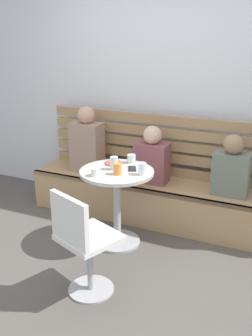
{
  "coord_description": "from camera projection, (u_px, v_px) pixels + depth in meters",
  "views": [
    {
      "loc": [
        1.33,
        -2.35,
        1.91
      ],
      "look_at": [
        -0.06,
        0.66,
        0.75
      ],
      "focal_mm": 41.03,
      "sensor_mm": 36.0,
      "label": 1
    }
  ],
  "objects": [
    {
      "name": "ground",
      "position": [
        99.0,
        278.0,
        3.18
      ],
      "size": [
        8.0,
        8.0,
        0.0
      ],
      "primitive_type": "plane",
      "color": "#514C47"
    },
    {
      "name": "back_wall",
      "position": [
        169.0,
        80.0,
        4.1
      ],
      "size": [
        5.2,
        0.1,
        2.9
      ],
      "primitive_type": "cube",
      "color": "silver",
      "rests_on": "ground"
    },
    {
      "name": "booth_bench",
      "position": [
        152.0,
        200.0,
        4.13
      ],
      "size": [
        2.7,
        0.52,
        0.44
      ],
      "color": "tan",
      "rests_on": "ground"
    },
    {
      "name": "booth_backrest",
      "position": [
        161.0,
        145.0,
        4.15
      ],
      "size": [
        2.65,
        0.04,
        0.66
      ],
      "color": "#A68157",
      "rests_on": "booth_bench"
    },
    {
      "name": "cafe_table",
      "position": [
        117.0,
        193.0,
        3.56
      ],
      "size": [
        0.68,
        0.68,
        0.74
      ],
      "color": "#ADADB2",
      "rests_on": "ground"
    },
    {
      "name": "white_chair",
      "position": [
        83.0,
        241.0,
        2.84
      ],
      "size": [
        0.52,
        0.52,
        0.85
      ],
      "color": "#ADADB2",
      "rests_on": "ground"
    },
    {
      "name": "person_adult",
      "position": [
        87.0,
        143.0,
        4.26
      ],
      "size": [
        0.34,
        0.22,
        0.73
      ],
      "color": "#9E7F6B",
      "rests_on": "booth_bench"
    },
    {
      "name": "person_child_left",
      "position": [
        152.0,
        158.0,
        3.96
      ],
      "size": [
        0.34,
        0.22,
        0.6
      ],
      "color": "brown",
      "rests_on": "booth_bench"
    },
    {
      "name": "person_child_middle",
      "position": [
        231.0,
        169.0,
        3.65
      ],
      "size": [
        0.34,
        0.22,
        0.6
      ],
      "color": "slate",
      "rests_on": "booth_bench"
    },
    {
      "name": "cup_glass_tall",
      "position": [
        114.0,
        163.0,
        3.49
      ],
      "size": [
        0.07,
        0.07,
        0.12
      ],
      "primitive_type": "cylinder",
      "color": "silver",
      "rests_on": "cafe_table"
    },
    {
      "name": "cup_tumbler_orange",
      "position": [
        117.0,
        169.0,
        3.37
      ],
      "size": [
        0.07,
        0.07,
        0.1
      ],
      "primitive_type": "cylinder",
      "color": "orange",
      "rests_on": "cafe_table"
    },
    {
      "name": "cup_ceramic_white",
      "position": [
        95.0,
        172.0,
        3.34
      ],
      "size": [
        0.08,
        0.08,
        0.07
      ],
      "primitive_type": "cylinder",
      "color": "white",
      "rests_on": "cafe_table"
    },
    {
      "name": "cup_glass_short",
      "position": [
        131.0,
        159.0,
        3.68
      ],
      "size": [
        0.08,
        0.08,
        0.08
      ],
      "primitive_type": "cylinder",
      "color": "silver",
      "rests_on": "cafe_table"
    },
    {
      "name": "cup_water_clear",
      "position": [
        142.0,
        169.0,
        3.36
      ],
      "size": [
        0.07,
        0.07,
        0.11
      ],
      "primitive_type": "cylinder",
      "color": "white",
      "rests_on": "cafe_table"
    },
    {
      "name": "plate_small",
      "position": [
        113.0,
        163.0,
        3.66
      ],
      "size": [
        0.17,
        0.17,
        0.01
      ],
      "primitive_type": "cylinder",
      "color": "#DB4C42",
      "rests_on": "cafe_table"
    },
    {
      "name": "phone_on_table",
      "position": [
        132.0,
        169.0,
        3.52
      ],
      "size": [
        0.12,
        0.16,
        0.01
      ],
      "primitive_type": "cube",
      "rotation": [
        0.0,
        0.0,
        0.45
      ],
      "color": "black",
      "rests_on": "cafe_table"
    }
  ]
}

